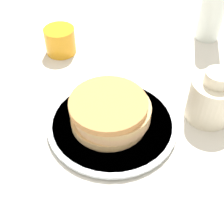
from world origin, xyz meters
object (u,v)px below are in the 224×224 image
at_px(plate, 112,123).
at_px(cream_jug, 211,97).
at_px(juice_glass, 60,41).
at_px(pancake_stack, 111,113).

xyz_separation_m(plate, cream_jug, (0.21, 0.00, 0.04)).
height_order(juice_glass, cream_jug, cream_jug).
bearing_deg(juice_glass, pancake_stack, -71.78).
xyz_separation_m(plate, juice_glass, (-0.10, 0.28, 0.03)).
relative_size(plate, cream_jug, 2.30).
bearing_deg(juice_glass, plate, -71.11).
bearing_deg(cream_jug, plate, -179.45).
distance_m(plate, cream_jug, 0.21).
xyz_separation_m(pancake_stack, cream_jug, (0.21, 0.01, 0.01)).
xyz_separation_m(pancake_stack, juice_glass, (-0.09, 0.29, -0.01)).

